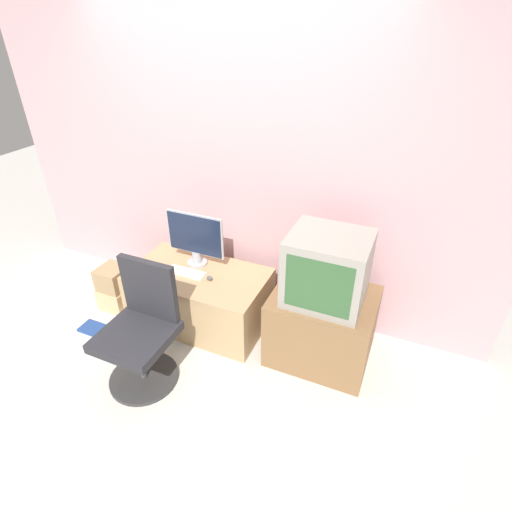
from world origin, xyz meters
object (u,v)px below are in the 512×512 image
(keyboard, at_px, (186,272))
(mouse, at_px, (210,278))
(office_chair, at_px, (142,333))
(book, at_px, (93,328))
(cardboard_box_lower, at_px, (117,296))
(crt_tv, at_px, (327,269))
(main_monitor, at_px, (195,238))

(keyboard, relative_size, mouse, 6.39)
(mouse, xyz_separation_m, office_chair, (-0.19, -0.65, -0.11))
(office_chair, bearing_deg, keyboard, 92.89)
(mouse, distance_m, book, 1.15)
(cardboard_box_lower, relative_size, book, 1.19)
(keyboard, distance_m, crt_tv, 1.21)
(crt_tv, xyz_separation_m, office_chair, (-1.13, -0.69, -0.42))
(crt_tv, bearing_deg, book, -165.56)
(mouse, xyz_separation_m, book, (-0.94, -0.44, -0.50))
(mouse, height_order, crt_tv, crt_tv)
(main_monitor, relative_size, cardboard_box_lower, 1.93)
(main_monitor, height_order, crt_tv, crt_tv)
(crt_tv, bearing_deg, cardboard_box_lower, -176.35)
(mouse, bearing_deg, cardboard_box_lower, -174.97)
(main_monitor, bearing_deg, cardboard_box_lower, -160.55)
(book, bearing_deg, keyboard, 32.91)
(office_chair, bearing_deg, book, 164.36)
(crt_tv, distance_m, cardboard_box_lower, 2.03)
(mouse, relative_size, crt_tv, 0.09)
(crt_tv, bearing_deg, mouse, -177.77)
(crt_tv, distance_m, office_chair, 1.39)
(keyboard, bearing_deg, main_monitor, 86.49)
(office_chair, relative_size, book, 4.10)
(keyboard, xyz_separation_m, crt_tv, (1.16, 0.02, 0.33))
(keyboard, xyz_separation_m, cardboard_box_lower, (-0.73, -0.10, -0.40))
(cardboard_box_lower, distance_m, book, 0.37)
(crt_tv, bearing_deg, office_chair, -148.58)
(office_chair, relative_size, cardboard_box_lower, 3.45)
(main_monitor, relative_size, keyboard, 1.56)
(keyboard, bearing_deg, office_chair, -87.11)
(keyboard, distance_m, office_chair, 0.67)
(keyboard, distance_m, cardboard_box_lower, 0.84)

